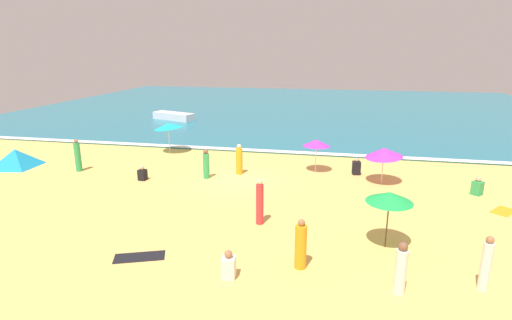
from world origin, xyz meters
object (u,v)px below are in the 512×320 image
(beach_umbrella_4, at_px, (316,143))
(beachgoer_3, at_px, (356,167))
(beach_umbrella_2, at_px, (384,152))
(beachgoer_10, at_px, (142,174))
(beachgoer_8, at_px, (206,164))
(beachgoer_11, at_px, (78,156))
(beachgoer_0, at_px, (229,266))
(beachgoer_7, at_px, (486,264))
(beachgoer_2, at_px, (301,246))
(beachgoer_9, at_px, (239,160))
(beachgoer_4, at_px, (260,203))
(beach_umbrella_1, at_px, (168,126))
(beach_tent, at_px, (16,158))
(beach_umbrella_3, at_px, (390,197))
(beachgoer_6, at_px, (401,269))
(small_boat_0, at_px, (174,116))
(beachgoer_1, at_px, (477,187))

(beach_umbrella_4, height_order, beachgoer_3, beach_umbrella_4)
(beach_umbrella_2, xyz_separation_m, beachgoer_10, (-12.55, -2.09, -1.32))
(beachgoer_8, bearing_deg, beachgoer_11, -178.26)
(beachgoer_0, height_order, beachgoer_10, beachgoer_0)
(beachgoer_8, xyz_separation_m, beachgoer_11, (-7.64, -0.23, 0.10))
(beachgoer_7, relative_size, beachgoer_11, 0.91)
(beachgoer_2, xyz_separation_m, beachgoer_9, (-4.39, 9.42, 0.02))
(beachgoer_4, bearing_deg, beachgoer_0, -92.25)
(beach_umbrella_1, distance_m, beachgoer_3, 12.58)
(beachgoer_7, distance_m, beachgoer_9, 13.65)
(beach_umbrella_2, relative_size, beachgoer_3, 2.76)
(beach_tent, height_order, beachgoer_9, beachgoer_9)
(beach_umbrella_2, distance_m, beachgoer_9, 7.77)
(beachgoer_8, bearing_deg, beachgoer_2, -54.33)
(beach_umbrella_1, xyz_separation_m, beachgoer_0, (8.08, -14.12, -1.47))
(beachgoer_7, bearing_deg, beach_umbrella_3, 140.10)
(beachgoer_6, xyz_separation_m, beachgoer_10, (-12.16, 8.08, -0.42))
(beachgoer_0, height_order, beachgoer_3, beachgoer_3)
(beach_tent, bearing_deg, small_boat_0, 80.75)
(beachgoer_8, bearing_deg, beachgoer_7, -36.56)
(small_boat_0, bearing_deg, beachgoer_8, -61.78)
(beachgoer_1, height_order, beachgoer_11, beachgoer_11)
(beachgoer_4, relative_size, beachgoer_8, 1.15)
(beachgoer_10, bearing_deg, beachgoer_9, 24.02)
(beachgoer_3, height_order, beachgoer_10, beachgoer_3)
(beachgoer_3, relative_size, beachgoer_7, 0.56)
(beach_umbrella_2, height_order, beachgoer_6, beach_umbrella_2)
(beachgoer_4, bearing_deg, beach_umbrella_2, 50.00)
(beachgoer_3, xyz_separation_m, beachgoer_8, (-8.02, -2.39, 0.37))
(beachgoer_10, relative_size, small_boat_0, 0.18)
(beachgoer_0, height_order, beachgoer_7, beachgoer_7)
(beach_umbrella_2, relative_size, beachgoer_10, 3.27)
(beach_umbrella_1, distance_m, small_boat_0, 12.91)
(beach_umbrella_1, xyz_separation_m, beach_umbrella_3, (13.02, -11.08, 0.04))
(beachgoer_2, relative_size, beachgoer_4, 0.89)
(beachgoer_8, distance_m, beachgoer_10, 3.44)
(beach_umbrella_3, distance_m, beachgoer_7, 3.50)
(beach_umbrella_1, bearing_deg, beachgoer_7, -40.33)
(beach_umbrella_1, distance_m, beachgoer_11, 6.16)
(beach_umbrella_3, bearing_deg, beachgoer_3, 95.01)
(beachgoer_2, bearing_deg, small_boat_0, 120.82)
(beach_umbrella_3, bearing_deg, beachgoer_6, -87.74)
(beach_umbrella_1, height_order, beachgoer_2, beach_umbrella_1)
(beachgoer_6, relative_size, beachgoer_8, 0.98)
(beach_umbrella_4, distance_m, beachgoer_4, 7.88)
(beach_umbrella_3, xyz_separation_m, beachgoer_7, (2.55, -2.13, -1.08))
(beachgoer_7, height_order, beachgoer_9, beachgoer_9)
(beachgoer_1, height_order, beachgoer_6, beachgoer_6)
(beach_umbrella_1, distance_m, beachgoer_6, 19.15)
(beachgoer_3, bearing_deg, beach_tent, -172.25)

